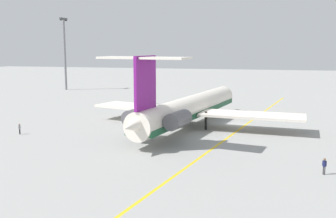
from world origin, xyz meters
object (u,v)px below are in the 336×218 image
ground_crew_near_nose (20,128)px  light_mast (65,50)px  main_jetliner (188,108)px  ground_crew_near_tail (153,99)px  safety_cone_nose (146,104)px  ground_crew_portside (324,164)px

ground_crew_near_nose → light_mast: bearing=-54.8°
main_jetliner → ground_crew_near_tail: (26.23, 14.13, -2.21)m
safety_cone_nose → ground_crew_near_nose: bearing=165.3°
ground_crew_near_nose → ground_crew_near_tail: (37.62, -10.29, 0.11)m
ground_crew_portside → safety_cone_nose: 55.96m
main_jetliner → ground_crew_near_nose: main_jetliner is taller
light_mast → ground_crew_portside: bearing=-135.4°
ground_crew_near_tail → light_mast: bearing=-94.4°
main_jetliner → safety_cone_nose: size_ratio=76.75×
ground_crew_near_tail → ground_crew_portside: size_ratio=1.02×
light_mast → ground_crew_near_nose: bearing=-157.1°
main_jetliner → safety_cone_nose: main_jetliner is taller
ground_crew_portside → ground_crew_near_tail: bearing=-126.7°
main_jetliner → light_mast: light_mast is taller
safety_cone_nose → light_mast: 45.27m
ground_crew_portside → ground_crew_near_nose: bearing=-83.8°
ground_crew_portside → light_mast: light_mast is taller
main_jetliner → ground_crew_portside: bearing=-126.6°
main_jetliner → ground_crew_near_tail: size_ratio=23.04×
ground_crew_near_tail → light_mast: light_mast is taller
main_jetliner → light_mast: size_ratio=1.87×
ground_crew_near_tail → light_mast: (23.53, 36.11, 11.32)m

